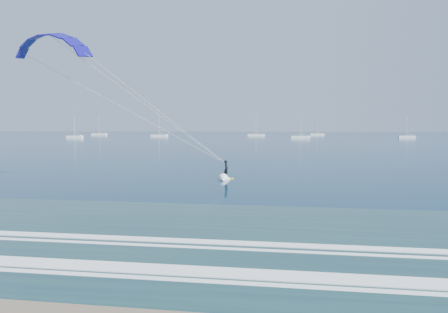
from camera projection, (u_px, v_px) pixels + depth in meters
name	position (u px, v px, depth m)	size (l,w,h in m)	color
kitesurfer_rig	(142.00, 103.00, 40.40)	(21.68, 9.55, 15.77)	#E3F61D
sailboat_0	(75.00, 137.00, 201.89)	(8.30, 2.40, 11.34)	white
sailboat_1	(159.00, 135.00, 228.77)	(9.58, 2.40, 13.04)	white
sailboat_2	(256.00, 135.00, 243.60)	(10.10, 2.40, 13.43)	white
sailboat_3	(300.00, 137.00, 196.64)	(8.87, 2.40, 12.29)	white
sailboat_4	(317.00, 134.00, 263.89)	(8.90, 2.40, 12.08)	white
sailboat_5	(407.00, 137.00, 200.13)	(7.81, 2.40, 10.78)	white
sailboat_7	(99.00, 134.00, 271.98)	(10.86, 2.40, 12.83)	white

